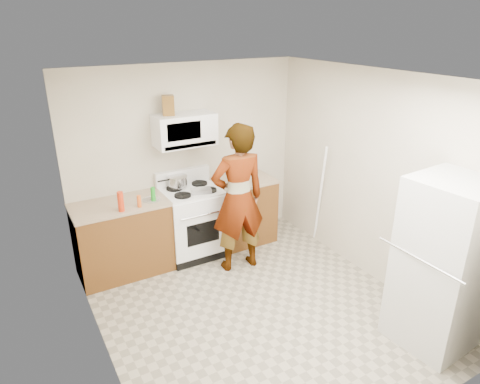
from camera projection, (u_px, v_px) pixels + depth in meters
floor at (257, 309)px, 4.75m from camera, size 3.60×3.60×0.00m
back_wall at (188, 159)px, 5.72m from camera, size 3.20×0.02×2.50m
right_wall at (373, 179)px, 5.01m from camera, size 0.02×3.60×2.50m
cabinet_left at (123, 239)px, 5.30m from camera, size 1.12×0.62×0.90m
counter_left at (119, 205)px, 5.13m from camera, size 1.14×0.64×0.03m
cabinet_right at (243, 211)px, 6.09m from camera, size 0.80×0.62×0.90m
counter_right at (243, 180)px, 5.92m from camera, size 0.82×0.64×0.03m
gas_range at (193, 221)px, 5.72m from camera, size 0.76×0.65×1.13m
microwave at (184, 130)px, 5.36m from camera, size 0.76×0.38×0.40m
person at (238, 199)px, 5.23m from camera, size 0.73×0.52×1.89m
fridge at (443, 265)px, 4.01m from camera, size 0.76×0.76×1.70m
kettle at (236, 168)px, 6.08m from camera, size 0.14×0.14×0.16m
jug at (168, 105)px, 5.17m from camera, size 0.17×0.17×0.24m
saucepan at (178, 181)px, 5.58m from camera, size 0.32×0.32×0.14m
tray at (201, 191)px, 5.46m from camera, size 0.28×0.22×0.05m
bottle_spray at (121, 202)px, 4.88m from camera, size 0.09×0.09×0.24m
bottle_hot_sauce at (139, 201)px, 5.01m from camera, size 0.06×0.06×0.15m
bottle_green_cap at (153, 194)px, 5.17m from camera, size 0.06×0.06×0.18m
pot_lid at (151, 200)px, 5.22m from camera, size 0.26×0.26×0.01m
broom at (320, 195)px, 5.88m from camera, size 0.17×0.30×1.46m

